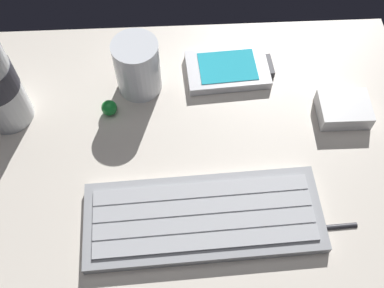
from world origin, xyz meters
The scene contains 7 objects.
ground_plane centered at (0.00, -0.23, -0.99)cm, with size 64.00×48.00×2.80cm.
keyboard centered at (0.96, -9.17, 0.81)cm, with size 29.41×12.15×1.70cm.
handheld_device centered at (6.09, 13.97, 0.73)cm, with size 13.14×8.37×1.50cm.
juice_cup centered at (-7.02, 12.14, 3.91)cm, with size 6.40×6.40×8.50cm.
charger_block centered at (21.44, 5.65, 1.20)cm, with size 7.00×5.60×2.40cm, color white.
trackball_mouse centered at (-11.24, 7.57, 1.10)cm, with size 2.20×2.20×2.20cm, color #198C33.
stylus_pen centered at (15.00, -11.00, 0.35)cm, with size 0.70×0.70×9.50cm, color #26262B.
Camera 1 is at (-1.42, -29.45, 52.84)cm, focal length 42.27 mm.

